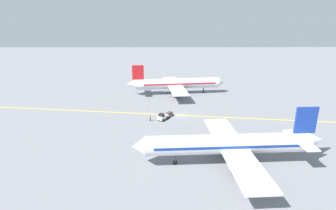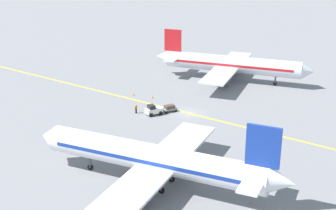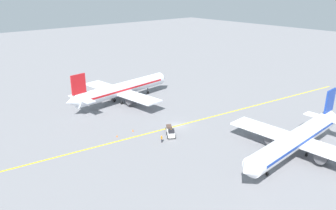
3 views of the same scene
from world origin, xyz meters
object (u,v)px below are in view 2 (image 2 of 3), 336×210
Objects in this scene: ground_crew_worker at (136,108)px; baggage_cart_trailing at (170,108)px; airplane_adjacent_stand at (156,159)px; baggage_tug_white at (154,110)px; airplane_at_gate at (230,64)px; traffic_cone_near_nose at (152,97)px; traffic_cone_mid_apron at (133,94)px.

baggage_cart_trailing is at bearing 124.71° from ground_crew_worker.
ground_crew_worker is (-21.27, -15.81, -2.80)m from airplane_adjacent_stand.
airplane_adjacent_stand is at bearing 29.74° from baggage_tug_white.
baggage_tug_white is (26.48, -4.73, -2.81)m from airplane_at_gate.
baggage_cart_trailing reaches higher than traffic_cone_near_nose.
ground_crew_worker is 10.17m from traffic_cone_mid_apron.
baggage_tug_white is 9.08m from traffic_cone_near_nose.
airplane_adjacent_stand reaches higher than baggage_tug_white.
ground_crew_worker is 3.05× the size of traffic_cone_near_nose.
ground_crew_worker is 3.05× the size of traffic_cone_mid_apron.
baggage_tug_white is 11.77m from traffic_cone_mid_apron.
airplane_adjacent_stand is at bearing 23.48° from baggage_cart_trailing.
airplane_at_gate is 1.00× the size of airplane_adjacent_stand.
baggage_cart_trailing is 5.35× the size of traffic_cone_near_nose.
ground_crew_worker is at bearing -55.29° from baggage_cart_trailing.
traffic_cone_mid_apron is (-7.65, -8.92, -0.63)m from baggage_tug_white.
airplane_at_gate is 23.51m from traffic_cone_mid_apron.
airplane_at_gate is at bearing 169.88° from baggage_tug_white.
airplane_adjacent_stand is 10.67× the size of baggage_tug_white.
airplane_at_gate is at bearing 144.06° from traffic_cone_mid_apron.
ground_crew_worker is (0.75, -3.23, 0.01)m from baggage_tug_white.
airplane_at_gate is 27.04m from baggage_tug_white.
airplane_adjacent_stand is (48.50, 7.86, 0.00)m from airplane_at_gate.
ground_crew_worker is (3.50, -5.05, 0.15)m from baggage_cart_trailing.
airplane_at_gate is 64.61× the size of traffic_cone_near_nose.
traffic_cone_mid_apron is (-29.67, -21.51, -3.43)m from airplane_adjacent_stand.
traffic_cone_mid_apron is (-4.90, -10.75, -0.49)m from baggage_cart_trailing.
baggage_tug_white is at bearing 30.69° from traffic_cone_near_nose.
airplane_at_gate reaches higher than baggage_cart_trailing.
airplane_adjacent_stand is 12.08× the size of baggage_cart_trailing.
baggage_cart_trailing is 11.82m from traffic_cone_mid_apron.
airplane_at_gate is 28.51m from ground_crew_worker.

